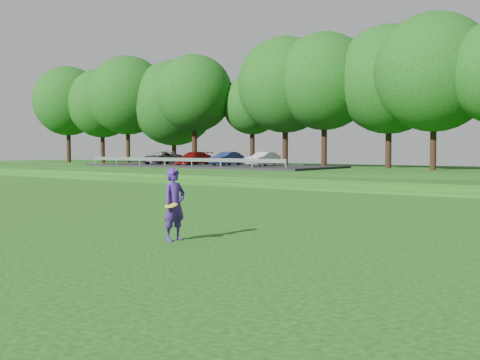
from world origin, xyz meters
The scene contains 4 objects.
ground centered at (0.00, 0.00, 0.00)m, with size 140.00×140.00×0.00m, color #0C3E0C.
walking_path centered at (0.00, 20.00, 0.02)m, with size 130.00×1.60×0.04m, color gray.
parking_lot centered at (-24.47, 32.80, 1.00)m, with size 24.00×9.00×1.38m.
woman centered at (1.23, 1.57, 0.89)m, with size 0.52×0.75×1.79m.
Camera 1 is at (11.39, -9.20, 2.27)m, focal length 45.00 mm.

